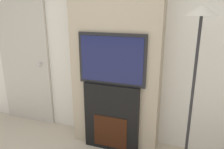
# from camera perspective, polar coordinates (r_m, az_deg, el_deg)

# --- Properties ---
(wall_back) EXTENTS (6.00, 0.06, 2.70)m
(wall_back) POSITION_cam_1_polar(r_m,az_deg,el_deg) (2.94, 2.25, 7.66)
(wall_back) COLOR silver
(wall_back) RESTS_ON ground_plane
(chimney_breast) EXTENTS (1.15, 0.32, 2.70)m
(chimney_breast) POSITION_cam_1_polar(r_m,az_deg,el_deg) (2.76, 1.09, 7.07)
(chimney_breast) COLOR tan
(chimney_breast) RESTS_ON ground_plane
(fireplace) EXTENTS (0.73, 0.15, 0.91)m
(fireplace) POSITION_cam_1_polar(r_m,az_deg,el_deg) (2.91, -0.01, -11.12)
(fireplace) COLOR black
(fireplace) RESTS_ON ground_plane
(television) EXTENTS (0.85, 0.07, 0.64)m
(television) POSITION_cam_1_polar(r_m,az_deg,el_deg) (2.64, -0.02, 3.95)
(television) COLOR black
(television) RESTS_ON fireplace
(floor_lamp) EXTENTS (0.30, 0.30, 1.86)m
(floor_lamp) POSITION_cam_1_polar(r_m,az_deg,el_deg) (2.30, 21.42, 5.86)
(floor_lamp) COLOR #262628
(floor_lamp) RESTS_ON ground_plane
(entry_door) EXTENTS (0.90, 0.09, 2.09)m
(entry_door) POSITION_cam_1_polar(r_m,az_deg,el_deg) (3.72, -21.92, 3.65)
(entry_door) COLOR #BCB7AD
(entry_door) RESTS_ON ground_plane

